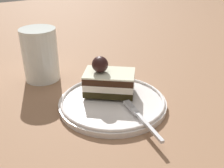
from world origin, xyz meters
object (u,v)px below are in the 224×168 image
Objects in this scene: dessert_plate at (112,101)px; drink_glass_far at (40,56)px; fork at (141,118)px; cake_slice at (108,80)px.

drink_glass_far is at bearing -67.25° from dessert_plate.
fork is at bearing 93.24° from dessert_plate.
drink_glass_far is (0.08, -0.27, 0.04)m from fork.
cake_slice is 0.97× the size of drink_glass_far.
fork is 1.08× the size of drink_glass_far.
cake_slice is at bearing 117.63° from drink_glass_far.
fork is at bearing 106.85° from drink_glass_far.
drink_glass_far reaches higher than dessert_plate.
cake_slice is at bearing -90.75° from fork.
dessert_plate is 1.75× the size of drink_glass_far.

